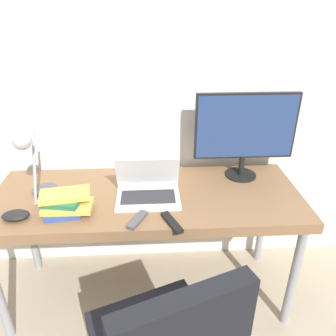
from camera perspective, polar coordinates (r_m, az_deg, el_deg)
The scene contains 10 objects.
ground_plane at distance 2.15m, azimuth -3.10°, elevation -27.18°, with size 12.00×12.00×0.00m, color tan.
wall_back at distance 2.04m, azimuth -4.21°, elevation 14.36°, with size 8.00×0.05×2.60m.
desk at distance 1.91m, azimuth -3.71°, elevation -6.21°, with size 1.76×0.67×0.77m.
laptop at distance 1.81m, azimuth -3.52°, elevation -3.82°, with size 0.35×0.24×0.24m.
monitor at distance 1.99m, azimuth 13.33°, elevation 6.37°, with size 0.60×0.19×0.52m.
desk_lamp at distance 1.81m, azimuth -22.89°, elevation 1.62°, with size 0.14×0.29×0.43m.
book_stack at distance 1.76m, azimuth -17.49°, elevation -5.85°, with size 0.27×0.19×0.11m.
tv_remote at distance 1.63m, azimuth 0.66°, elevation -9.46°, with size 0.10×0.18×0.02m.
media_remote at distance 1.65m, azimuth -5.32°, elevation -8.99°, with size 0.11×0.15×0.02m.
game_controller at distance 1.83m, azimuth -25.01°, elevation -7.48°, with size 0.14×0.09×0.04m.
Camera 1 is at (0.03, -1.26, 1.75)m, focal length 35.00 mm.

